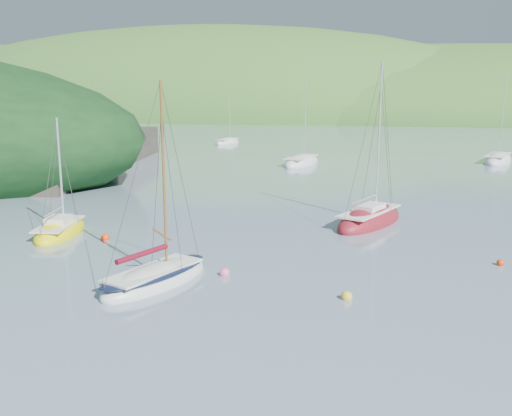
% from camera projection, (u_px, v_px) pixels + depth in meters
% --- Properties ---
extents(ground, '(700.00, 700.00, 0.00)m').
position_uv_depth(ground, '(253.00, 303.00, 23.42)').
color(ground, slate).
rests_on(ground, ground).
extents(shoreline_hills, '(690.00, 135.00, 56.00)m').
position_uv_depth(shoreline_hills, '(354.00, 115.00, 189.38)').
color(shoreline_hills, '#2F6727').
rests_on(shoreline_hills, ground).
extents(daysailer_white, '(4.29, 6.69, 9.66)m').
position_uv_depth(daysailer_white, '(156.00, 279.00, 25.76)').
color(daysailer_white, silver).
rests_on(daysailer_white, ground).
extents(sloop_red, '(5.23, 8.00, 11.21)m').
position_uv_depth(sloop_red, '(370.00, 221.00, 37.11)').
color(sloop_red, maroon).
rests_on(sloop_red, ground).
extents(sailboat_yellow, '(3.39, 6.09, 7.63)m').
position_uv_depth(sailboat_yellow, '(60.00, 231.00, 34.43)').
color(sailboat_yellow, '#F7E908').
rests_on(sailboat_yellow, ground).
extents(distant_sloop_a, '(4.38, 8.22, 11.14)m').
position_uv_depth(distant_sloop_a, '(301.00, 163.00, 65.94)').
color(distant_sloop_a, silver).
rests_on(distant_sloop_a, ground).
extents(distant_sloop_b, '(5.11, 8.53, 11.48)m').
position_uv_depth(distant_sloop_b, '(497.00, 161.00, 68.07)').
color(distant_sloop_b, silver).
rests_on(distant_sloop_b, ground).
extents(distant_sloop_c, '(3.55, 6.46, 8.74)m').
position_uv_depth(distant_sloop_c, '(228.00, 143.00, 91.19)').
color(distant_sloop_c, silver).
rests_on(distant_sloop_c, ground).
extents(mooring_buoys, '(22.00, 7.00, 0.50)m').
position_uv_depth(mooring_buoys, '(244.00, 264.00, 28.28)').
color(mooring_buoys, yellow).
rests_on(mooring_buoys, ground).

